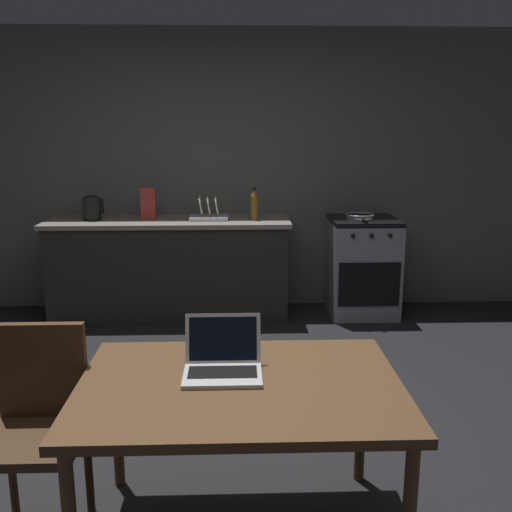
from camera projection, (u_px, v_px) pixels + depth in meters
ground_plane at (221, 437)px, 3.24m from camera, size 12.00×12.00×0.00m
back_wall at (258, 171)px, 5.42m from camera, size 6.40×0.10×2.57m
kitchen_counter at (170, 268)px, 5.24m from camera, size 2.16×0.64×0.89m
stove_oven at (362, 266)px, 5.29m from camera, size 0.60×0.62×0.89m
dining_table at (240, 397)px, 2.32m from camera, size 1.30×0.90×0.71m
chair at (37, 417)px, 2.41m from camera, size 0.40×0.40×0.90m
laptop at (223, 363)px, 2.38m from camera, size 0.32×0.28×0.22m
electric_kettle at (92, 208)px, 5.09m from camera, size 0.18×0.16×0.22m
bottle at (254, 204)px, 5.08m from camera, size 0.07×0.07×0.29m
frying_pan at (360, 216)px, 5.16m from camera, size 0.26×0.44×0.05m
cereal_box at (148, 203)px, 5.12m from camera, size 0.13×0.05×0.28m
dish_rack at (209, 214)px, 5.14m from camera, size 0.34×0.26×0.21m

